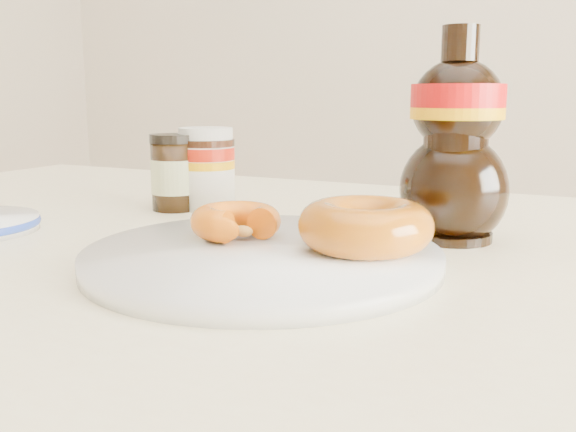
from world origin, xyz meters
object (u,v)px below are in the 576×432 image
at_px(dining_table, 244,321).
at_px(nutella_jar, 206,165).
at_px(donut_bitten, 236,221).
at_px(dark_jar, 175,173).
at_px(plate, 263,256).
at_px(syrup_bottle, 456,136).
at_px(donut_whole, 365,226).

xyz_separation_m(dining_table, nutella_jar, (-0.14, 0.15, 0.14)).
relative_size(donut_bitten, dark_jar, 0.88).
height_order(dining_table, donut_bitten, donut_bitten).
bearing_deg(plate, dining_table, 130.47).
height_order(donut_bitten, syrup_bottle, syrup_bottle).
height_order(dining_table, dark_jar, dark_jar).
height_order(donut_whole, dark_jar, dark_jar).
xyz_separation_m(dining_table, donut_bitten, (0.02, -0.04, 0.11)).
relative_size(plate, donut_bitten, 3.65).
bearing_deg(donut_bitten, dark_jar, 135.89).
height_order(dining_table, plate, plate).
bearing_deg(nutella_jar, donut_bitten, -50.54).
bearing_deg(syrup_bottle, dark_jar, 177.02).
height_order(nutella_jar, dark_jar, nutella_jar).
bearing_deg(nutella_jar, donut_whole, -33.04).
distance_m(donut_whole, dark_jar, 0.35).
distance_m(plate, syrup_bottle, 0.23).
relative_size(plate, syrup_bottle, 1.46).
relative_size(dining_table, dark_jar, 14.59).
height_order(plate, donut_whole, donut_whole).
height_order(plate, nutella_jar, nutella_jar).
bearing_deg(donut_bitten, donut_whole, 0.01).
relative_size(plate, dark_jar, 3.20).
xyz_separation_m(plate, donut_whole, (0.08, 0.04, 0.03)).
distance_m(nutella_jar, dark_jar, 0.04).
xyz_separation_m(donut_whole, syrup_bottle, (0.04, 0.14, 0.07)).
height_order(donut_bitten, donut_whole, donut_whole).
distance_m(plate, donut_bitten, 0.06).
xyz_separation_m(plate, donut_bitten, (-0.04, 0.03, 0.02)).
bearing_deg(dark_jar, plate, -39.79).
relative_size(syrup_bottle, dark_jar, 2.19).
bearing_deg(donut_whole, syrup_bottle, 71.72).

